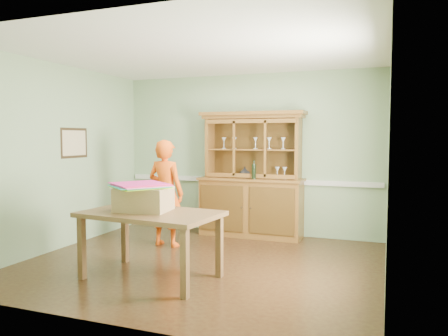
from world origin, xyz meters
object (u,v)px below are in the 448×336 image
at_px(china_hutch, 252,192).
at_px(person, 166,193).
at_px(dining_table, 151,220).
at_px(cardboard_box, 144,199).

xyz_separation_m(china_hutch, person, (-1.01, -1.10, 0.08)).
height_order(dining_table, person, person).
bearing_deg(person, cardboard_box, 113.64).
bearing_deg(dining_table, person, 117.58).
height_order(cardboard_box, person, person).
relative_size(dining_table, person, 1.03).
bearing_deg(dining_table, cardboard_box, 169.16).
relative_size(cardboard_box, person, 0.37).
xyz_separation_m(china_hutch, dining_table, (-0.44, -2.52, -0.04)).
distance_m(china_hutch, cardboard_box, 2.56).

